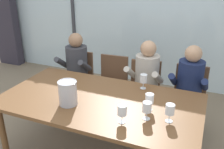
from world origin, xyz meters
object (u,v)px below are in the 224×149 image
object	(u,v)px
chair_right_of_center	(189,94)
dining_table	(100,105)
wine_glass_near_bucket	(170,110)
wine_glass_spare_empty	(149,99)
person_navy_polo	(188,87)
wine_glass_by_right_taster	(144,79)
ice_bucket_primary	(68,93)
chair_left_of_center	(112,81)
chair_near_curtain	(78,76)
person_charcoal_jacket	(75,68)
person_beige_jumper	(145,80)
chair_center	(144,87)
wine_glass_center_pour	(147,108)
wine_glass_by_left_taster	(122,111)

from	to	relation	value
chair_right_of_center	dining_table	bearing A→B (deg)	-133.15
wine_glass_near_bucket	dining_table	bearing A→B (deg)	169.82
wine_glass_near_bucket	wine_glass_spare_empty	world-z (taller)	same
person_navy_polo	wine_glass_by_right_taster	world-z (taller)	person_navy_polo
dining_table	wine_glass_spare_empty	size ratio (longest dim) A/B	12.30
ice_bucket_primary	wine_glass_spare_empty	bearing A→B (deg)	14.63
chair_right_of_center	ice_bucket_primary	world-z (taller)	ice_bucket_primary
wine_glass_by_right_taster	chair_left_of_center	bearing A→B (deg)	138.68
chair_near_curtain	person_charcoal_jacket	distance (m)	0.21
chair_right_of_center	wine_glass_spare_empty	xyz separation A→B (m)	(-0.30, -1.01, 0.36)
chair_right_of_center	wine_glass_spare_empty	bearing A→B (deg)	-109.44
wine_glass_by_right_taster	wine_glass_spare_empty	world-z (taller)	same
chair_near_curtain	person_navy_polo	xyz separation A→B (m)	(1.67, -0.12, 0.17)
dining_table	wine_glass_near_bucket	size ratio (longest dim) A/B	12.30
chair_near_curtain	person_beige_jumper	distance (m)	1.12
chair_center	wine_glass_center_pour	distance (m)	1.24
person_beige_jumper	ice_bucket_primary	distance (m)	1.20
wine_glass_near_bucket	wine_glass_center_pour	distance (m)	0.20
chair_left_of_center	wine_glass_by_right_taster	size ratio (longest dim) A/B	5.12
dining_table	wine_glass_by_right_taster	xyz separation A→B (m)	(0.36, 0.43, 0.19)
wine_glass_center_pour	wine_glass_by_right_taster	world-z (taller)	same
dining_table	ice_bucket_primary	size ratio (longest dim) A/B	8.36
chair_near_curtain	wine_glass_spare_empty	world-z (taller)	wine_glass_spare_empty
wine_glass_center_pour	wine_glass_spare_empty	size ratio (longest dim) A/B	1.00
dining_table	chair_near_curtain	size ratio (longest dim) A/B	2.40
dining_table	chair_left_of_center	xyz separation A→B (m)	(-0.26, 0.98, -0.18)
person_charcoal_jacket	person_beige_jumper	xyz separation A→B (m)	(1.08, 0.00, 0.00)
chair_center	chair_right_of_center	size ratio (longest dim) A/B	1.00
chair_center	wine_glass_spare_empty	world-z (taller)	wine_glass_spare_empty
person_beige_jumper	wine_glass_by_left_taster	world-z (taller)	person_beige_jumper
person_beige_jumper	wine_glass_by_left_taster	size ratio (longest dim) A/B	6.95
chair_right_of_center	wine_glass_center_pour	xyz separation A→B (m)	(-0.28, -1.17, 0.36)
chair_near_curtain	chair_right_of_center	xyz separation A→B (m)	(1.68, 0.03, 0.00)
dining_table	wine_glass_center_pour	world-z (taller)	wine_glass_center_pour
chair_right_of_center	wine_glass_by_right_taster	xyz separation A→B (m)	(-0.49, -0.56, 0.37)
chair_left_of_center	person_navy_polo	world-z (taller)	person_navy_polo
chair_left_of_center	person_charcoal_jacket	distance (m)	0.59
ice_bucket_primary	wine_glass_by_left_taster	xyz separation A→B (m)	(0.62, -0.10, -0.01)
chair_center	ice_bucket_primary	xyz separation A→B (m)	(-0.48, -1.18, 0.38)
chair_right_of_center	chair_center	bearing A→B (deg)	-179.09
dining_table	person_beige_jumper	world-z (taller)	person_beige_jumper
person_navy_polo	wine_glass_by_left_taster	bearing A→B (deg)	-108.97
chair_right_of_center	person_charcoal_jacket	bearing A→B (deg)	-177.60
chair_left_of_center	ice_bucket_primary	distance (m)	1.26
person_navy_polo	ice_bucket_primary	xyz separation A→B (m)	(-1.08, -1.06, 0.20)
ice_bucket_primary	wine_glass_by_right_taster	size ratio (longest dim) A/B	1.47
chair_near_curtain	ice_bucket_primary	world-z (taller)	ice_bucket_primary
ice_bucket_primary	wine_glass_by_left_taster	bearing A→B (deg)	-8.90
chair_center	chair_left_of_center	bearing A→B (deg)	170.27
wine_glass_by_left_taster	person_navy_polo	bearing A→B (deg)	68.52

